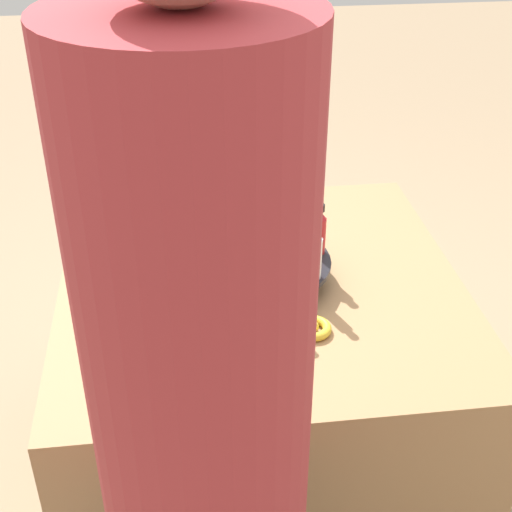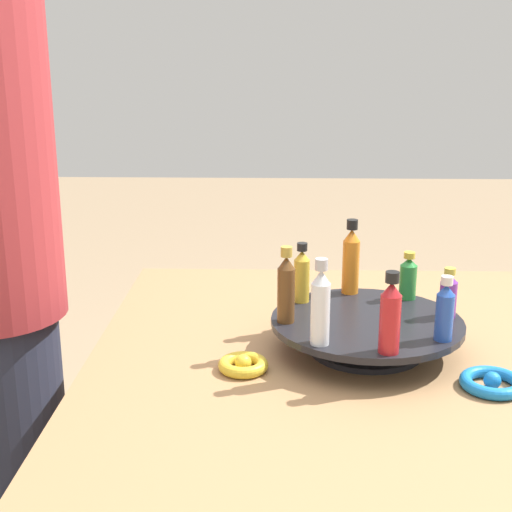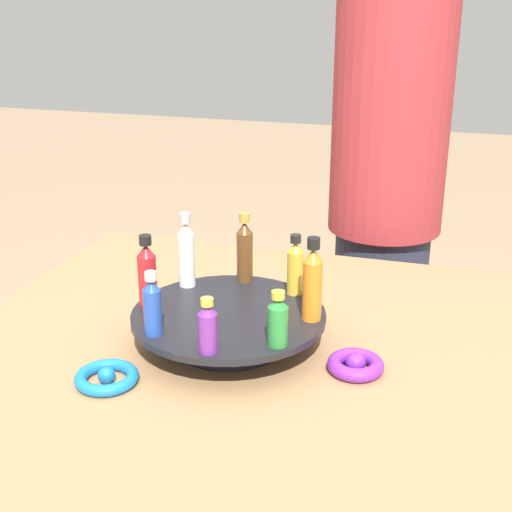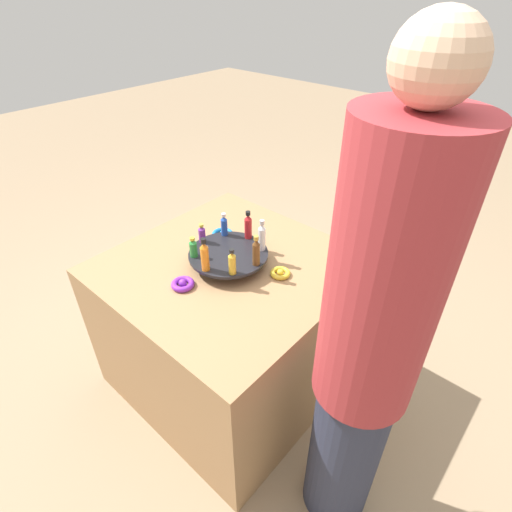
% 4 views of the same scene
% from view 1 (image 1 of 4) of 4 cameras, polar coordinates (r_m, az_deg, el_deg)
% --- Properties ---
extents(ground_plane, '(12.00, 12.00, 0.00)m').
position_cam_1_polar(ground_plane, '(2.24, 0.32, -17.58)').
color(ground_plane, '#997F60').
extents(party_table, '(0.98, 0.98, 0.72)m').
position_cam_1_polar(party_table, '(1.97, 0.35, -10.74)').
color(party_table, '#9E754C').
rests_on(party_table, ground_plane).
extents(display_stand, '(0.34, 0.34, 0.06)m').
position_cam_1_polar(display_stand, '(1.73, 0.39, -0.86)').
color(display_stand, black).
rests_on(display_stand, party_table).
extents(bottle_brown, '(0.03, 0.03, 0.14)m').
position_cam_1_polar(bottle_brown, '(1.56, 1.67, -1.12)').
color(bottle_brown, brown).
rests_on(bottle_brown, display_stand).
extents(bottle_clear, '(0.03, 0.03, 0.14)m').
position_cam_1_polar(bottle_clear, '(1.62, 4.77, 0.24)').
color(bottle_clear, silver).
rests_on(bottle_clear, display_stand).
extents(bottle_red, '(0.03, 0.03, 0.13)m').
position_cam_1_polar(bottle_red, '(1.72, 5.08, 2.01)').
color(bottle_red, '#B21E23').
rests_on(bottle_red, display_stand).
extents(bottle_blue, '(0.03, 0.03, 0.11)m').
position_cam_1_polar(bottle_blue, '(1.80, 2.78, 3.15)').
color(bottle_blue, '#234CAD').
rests_on(bottle_blue, display_stand).
extents(bottle_purple, '(0.03, 0.03, 0.09)m').
position_cam_1_polar(bottle_purple, '(1.82, -0.70, 3.18)').
color(bottle_purple, '#702D93').
rests_on(bottle_purple, display_stand).
extents(bottle_green, '(0.03, 0.03, 0.09)m').
position_cam_1_polar(bottle_green, '(1.76, -3.63, 2.17)').
color(bottle_green, '#288438').
rests_on(bottle_green, display_stand).
extents(bottle_orange, '(0.03, 0.03, 0.15)m').
position_cam_1_polar(bottle_orange, '(1.66, -4.46, 1.04)').
color(bottle_orange, orange).
rests_on(bottle_orange, display_stand).
extents(bottle_gold, '(0.03, 0.03, 0.11)m').
position_cam_1_polar(bottle_gold, '(1.58, -2.30, -1.08)').
color(bottle_gold, gold).
rests_on(bottle_gold, display_stand).
extents(ribbon_bow_blue, '(0.10, 0.10, 0.03)m').
position_cam_1_polar(ribbon_bow_blue, '(1.92, 3.90, 1.61)').
color(ribbon_bow_blue, blue).
rests_on(ribbon_bow_blue, party_table).
extents(ribbon_bow_purple, '(0.09, 0.09, 0.03)m').
position_cam_1_polar(ribbon_bow_purple, '(1.76, -7.20, -1.57)').
color(ribbon_bow_purple, purple).
rests_on(ribbon_bow_purple, party_table).
extents(ribbon_bow_gold, '(0.08, 0.08, 0.03)m').
position_cam_1_polar(ribbon_bow_gold, '(1.58, 4.55, -5.75)').
color(ribbon_bow_gold, gold).
rests_on(ribbon_bow_gold, party_table).
extents(person_figure, '(0.29, 0.29, 1.72)m').
position_cam_1_polar(person_figure, '(1.09, -3.99, -18.12)').
color(person_figure, '#282D42').
rests_on(person_figure, ground_plane).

